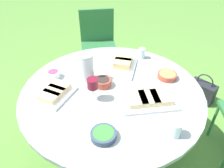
# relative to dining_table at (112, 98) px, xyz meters

# --- Properties ---
(ground_plane) EXTENTS (40.00, 40.00, 0.00)m
(ground_plane) POSITION_rel_dining_table_xyz_m (0.00, 0.00, -0.64)
(ground_plane) COLOR #5B8C38
(dining_table) EXTENTS (1.42, 1.42, 0.72)m
(dining_table) POSITION_rel_dining_table_xyz_m (0.00, 0.00, 0.00)
(dining_table) COLOR #4C4C51
(dining_table) RESTS_ON ground_plane
(chair_near_right) EXTENTS (0.60, 0.60, 0.89)m
(chair_near_right) POSITION_rel_dining_table_xyz_m (1.03, -0.78, -0.11)
(chair_near_right) COLOR #2D6B38
(chair_near_right) RESTS_ON ground_plane
(water_pitcher) EXTENTS (0.12, 0.11, 0.23)m
(water_pitcher) POSITION_rel_dining_table_xyz_m (0.25, 0.04, 0.20)
(water_pitcher) COLOR silver
(water_pitcher) RESTS_ON dining_table
(wine_glass) EXTENTS (0.08, 0.08, 0.18)m
(wine_glass) POSITION_rel_dining_table_xyz_m (0.03, 0.17, 0.21)
(wine_glass) COLOR silver
(wine_glass) RESTS_ON dining_table
(platter_bread_main) EXTENTS (0.43, 0.46, 0.06)m
(platter_bread_main) POSITION_rel_dining_table_xyz_m (-0.29, -0.09, 0.11)
(platter_bread_main) COLOR white
(platter_bread_main) RESTS_ON dining_table
(platter_charcuterie) EXTENTS (0.38, 0.42, 0.08)m
(platter_charcuterie) POSITION_rel_dining_table_xyz_m (0.17, -0.30, 0.11)
(platter_charcuterie) COLOR white
(platter_charcuterie) RESTS_ON dining_table
(platter_sandwich_side) EXTENTS (0.30, 0.35, 0.06)m
(platter_sandwich_side) POSITION_rel_dining_table_xyz_m (0.26, 0.35, 0.11)
(platter_sandwich_side) COLOR white
(platter_sandwich_side) RESTS_ON dining_table
(bowl_fries) EXTENTS (0.16, 0.16, 0.04)m
(bowl_fries) POSITION_rel_dining_table_xyz_m (-0.21, -0.44, 0.11)
(bowl_fries) COLOR #B74733
(bowl_fries) RESTS_ON dining_table
(bowl_salad) EXTENTS (0.16, 0.16, 0.04)m
(bowl_salad) POSITION_rel_dining_table_xyz_m (-0.29, 0.36, 0.11)
(bowl_salad) COLOR #334256
(bowl_salad) RESTS_ON dining_table
(bowl_olives) EXTENTS (0.13, 0.13, 0.06)m
(bowl_olives) POSITION_rel_dining_table_xyz_m (0.09, 0.01, 0.11)
(bowl_olives) COLOR #B74733
(bowl_olives) RESTS_ON dining_table
(bowl_dip_red) EXTENTS (0.11, 0.11, 0.06)m
(bowl_dip_red) POSITION_rel_dining_table_xyz_m (0.47, 0.22, 0.11)
(bowl_dip_red) COLOR white
(bowl_dip_red) RESTS_ON dining_table
(cup_water_near) EXTENTS (0.08, 0.08, 0.10)m
(cup_water_near) POSITION_rel_dining_table_xyz_m (-0.58, 0.04, 0.13)
(cup_water_near) COLOR silver
(cup_water_near) RESTS_ON dining_table
(cup_water_far) EXTENTS (0.06, 0.06, 0.10)m
(cup_water_far) POSITION_rel_dining_table_xyz_m (0.15, -0.55, 0.13)
(cup_water_far) COLOR silver
(cup_water_far) RESTS_ON dining_table
(handbag) EXTENTS (0.30, 0.14, 0.37)m
(handbag) POSITION_rel_dining_table_xyz_m (-0.27, -1.27, -0.51)
(handbag) COLOR #232328
(handbag) RESTS_ON ground_plane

